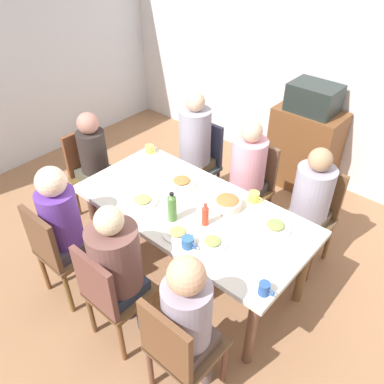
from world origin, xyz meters
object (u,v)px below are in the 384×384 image
person_6 (188,317)px  cup_3 (188,242)px  chair_0 (312,212)px  chair_1 (58,249)px  chair_4 (200,160)px  chair_2 (251,184)px  cup_1 (254,197)px  person_1 (63,222)px  side_cabinet (304,149)px  person_0 (311,199)px  chair_3 (91,170)px  cup_0 (265,289)px  microwave (314,98)px  plate_1 (178,233)px  person_5 (117,263)px  person_2 (247,170)px  plate_2 (213,242)px  bottle_1 (172,207)px  chair_6 (178,348)px  bottle_0 (205,215)px  dining_table (192,216)px  cup_2 (150,149)px  chair_5 (111,292)px  person_3 (95,159)px  person_4 (194,143)px  bowl_0 (227,203)px  plate_4 (275,226)px  plate_3 (143,201)px  plate_0 (182,181)px

person_6 → cup_3: 0.55m
chair_0 → chair_1: bearing=-126.7°
chair_4 → person_6: 2.02m
chair_0 → chair_2: bearing=180.0°
person_6 → cup_1: person_6 is taller
chair_1 → person_6: 1.26m
person_1 → side_cabinet: person_1 is taller
person_0 → chair_1: size_ratio=1.29×
person_0 → person_6: 1.49m
chair_3 → person_6: size_ratio=0.76×
cup_0 → microwave: (-0.84, 2.17, 0.26)m
chair_4 → plate_1: 1.37m
person_5 → cup_1: bearing=74.5°
person_2 → cup_1: 0.49m
plate_2 → bottle_1: (-0.38, 0.01, 0.10)m
chair_2 → chair_6: same height
chair_1 → cup_3: (0.88, 0.50, 0.26)m
person_2 → bottle_0: person_2 is taller
bottle_1 → dining_table: bearing=84.8°
chair_0 → plate_2: 1.09m
person_1 → person_5: bearing=-0.2°
person_0 → person_5: (-0.62, -1.49, 0.02)m
cup_2 → cup_3: 1.29m
chair_5 → person_5: 0.23m
person_1 → bottle_1: (0.60, 0.54, 0.13)m
person_0 → chair_6: 1.59m
person_3 → bottle_0: person_3 is taller
chair_5 → person_6: size_ratio=0.76×
chair_0 → person_4: person_4 is taller
chair_4 → cup_1: (0.93, -0.46, 0.27)m
chair_3 → plate_2: (1.68, -0.20, 0.24)m
person_3 → microwave: bearing=56.0°
bowl_0 → dining_table: bearing=-137.8°
chair_1 → bottle_0: bearing=42.6°
person_6 → side_cabinet: size_ratio=1.32×
person_2 → plate_4: size_ratio=4.93×
person_3 → bottle_0: size_ratio=6.07×
chair_0 → cup_0: (0.24, -1.16, 0.27)m
chair_4 → plate_2: bearing=-46.4°
dining_table → person_4: person_4 is taller
chair_3 → chair_5: 1.55m
chair_6 → person_6: 0.22m
chair_4 → person_6: bearing=-51.8°
plate_1 → plate_4: same height
chair_0 → plate_3: (-0.96, -1.04, 0.24)m
plate_0 → plate_3: same height
person_5 → plate_2: bearing=55.9°
dining_table → cup_1: 0.50m
person_5 → cup_3: 0.49m
plate_2 → person_6: bearing=-64.6°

